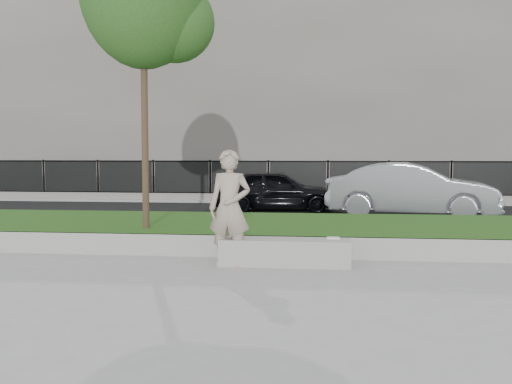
# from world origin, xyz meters

# --- Properties ---
(ground) EXTENTS (90.00, 90.00, 0.00)m
(ground) POSITION_xyz_m (0.00, 0.00, 0.00)
(ground) COLOR gray
(ground) RESTS_ON ground
(grass_bank) EXTENTS (34.00, 4.00, 0.40)m
(grass_bank) POSITION_xyz_m (0.00, 3.00, 0.20)
(grass_bank) COLOR black
(grass_bank) RESTS_ON ground
(grass_kerb) EXTENTS (34.00, 0.08, 0.40)m
(grass_kerb) POSITION_xyz_m (0.00, 1.04, 0.20)
(grass_kerb) COLOR gray
(grass_kerb) RESTS_ON ground
(street) EXTENTS (34.00, 7.00, 0.04)m
(street) POSITION_xyz_m (0.00, 8.50, 0.02)
(street) COLOR black
(street) RESTS_ON ground
(far_pavement) EXTENTS (34.00, 3.00, 0.12)m
(far_pavement) POSITION_xyz_m (0.00, 13.00, 0.06)
(far_pavement) COLOR gray
(far_pavement) RESTS_ON ground
(iron_fence) EXTENTS (32.00, 0.30, 1.50)m
(iron_fence) POSITION_xyz_m (0.00, 12.00, 0.54)
(iron_fence) COLOR slate
(iron_fence) RESTS_ON far_pavement
(building_facade) EXTENTS (34.00, 10.00, 10.00)m
(building_facade) POSITION_xyz_m (0.00, 20.00, 5.00)
(building_facade) COLOR #635D56
(building_facade) RESTS_ON ground
(stone_bench) EXTENTS (2.19, 0.55, 0.45)m
(stone_bench) POSITION_xyz_m (0.74, 0.40, 0.22)
(stone_bench) COLOR gray
(stone_bench) RESTS_ON ground
(man) EXTENTS (0.77, 0.56, 1.95)m
(man) POSITION_xyz_m (-0.17, 0.25, 0.98)
(man) COLOR tan
(man) RESTS_ON ground
(book) EXTENTS (0.21, 0.16, 0.02)m
(book) POSITION_xyz_m (1.56, 0.52, 0.46)
(book) COLOR white
(book) RESTS_ON stone_bench
(car_dark) EXTENTS (4.05, 1.99, 1.33)m
(car_dark) POSITION_xyz_m (-0.09, 8.89, 0.71)
(car_dark) COLOR black
(car_dark) RESTS_ON street
(car_silver) EXTENTS (4.96, 2.37, 1.57)m
(car_silver) POSITION_xyz_m (3.92, 7.57, 0.82)
(car_silver) COLOR gray
(car_silver) RESTS_ON street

